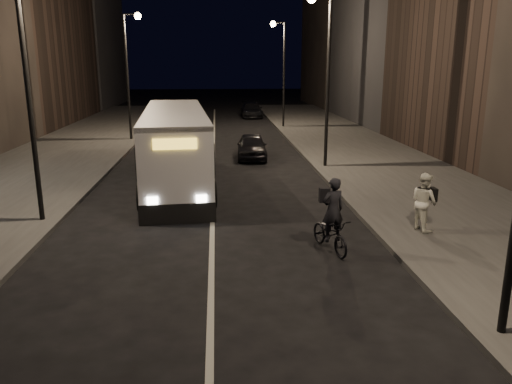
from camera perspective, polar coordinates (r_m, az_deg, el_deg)
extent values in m
plane|color=black|center=(13.28, -5.10, -8.43)|extent=(180.00, 180.00, 0.00)
cube|color=#373835|center=(27.97, 12.85, 3.72)|extent=(7.00, 70.00, 0.16)
cube|color=#373835|center=(28.10, -22.51, 3.02)|extent=(7.00, 70.00, 0.16)
cylinder|color=black|center=(24.84, 8.22, 12.10)|extent=(0.16, 0.16, 8.00)
cylinder|color=black|center=(40.59, 3.21, 13.14)|extent=(0.16, 0.16, 8.00)
cube|color=black|center=(40.63, 2.63, 18.79)|extent=(0.90, 0.08, 0.08)
sphere|color=#FFD18C|center=(40.57, 1.96, 18.66)|extent=(0.44, 0.44, 0.44)
cylinder|color=black|center=(17.26, -24.55, 9.92)|extent=(0.16, 0.16, 8.00)
cylinder|color=black|center=(34.73, -14.48, 12.47)|extent=(0.16, 0.16, 8.00)
cube|color=black|center=(34.77, -14.15, 19.10)|extent=(0.90, 0.08, 0.08)
sphere|color=#FFD18C|center=(34.69, -13.36, 18.99)|extent=(0.44, 0.44, 0.44)
cube|color=white|center=(22.13, -9.17, 5.06)|extent=(3.41, 12.05, 3.17)
cube|color=black|center=(22.06, -9.22, 6.20)|extent=(3.46, 11.66, 1.14)
cube|color=white|center=(21.93, -9.33, 9.02)|extent=(3.43, 12.05, 0.18)
cube|color=gold|center=(16.08, -9.27, 5.45)|extent=(1.39, 0.23, 0.35)
cylinder|color=black|center=(18.33, -12.87, -0.59)|extent=(0.42, 1.02, 0.99)
cylinder|color=black|center=(18.32, -5.12, -0.28)|extent=(0.42, 1.02, 0.99)
cylinder|color=black|center=(26.06, -11.83, 3.93)|extent=(0.42, 1.02, 0.99)
cylinder|color=black|center=(26.05, -6.37, 4.15)|extent=(0.42, 1.02, 0.99)
imported|color=black|center=(14.24, 8.47, -4.77)|extent=(1.16, 1.99, 0.99)
imported|color=black|center=(13.82, 8.77, -2.01)|extent=(0.75, 0.60, 1.81)
imported|color=silver|center=(16.08, 18.65, -1.04)|extent=(0.90, 1.03, 1.79)
imported|color=black|center=(27.72, -0.48, 5.24)|extent=(1.79, 4.04, 1.35)
imported|color=#3F3F42|center=(39.09, -10.16, 7.76)|extent=(1.78, 4.22, 1.36)
imported|color=black|center=(49.04, -0.53, 9.36)|extent=(2.01, 4.84, 1.40)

